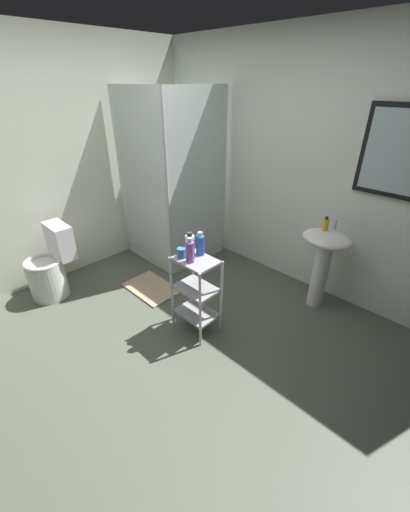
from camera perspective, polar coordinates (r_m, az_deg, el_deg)
name	(u,v)px	position (r m, az deg, el deg)	size (l,w,h in m)	color
ground_plane	(163,351)	(2.87, -7.64, -16.65)	(4.20, 4.20, 0.02)	#4E5548
wall_back	(297,167)	(3.50, 16.20, 15.19)	(4.20, 0.14, 2.50)	silver
wall_left	(41,167)	(3.77, -27.38, 14.02)	(0.10, 4.20, 2.50)	white
shower_stall	(174,223)	(4.02, -5.67, 6.03)	(0.92, 0.92, 2.00)	white
pedestal_sink	(324,255)	(3.22, 20.62, 0.24)	(0.46, 0.37, 0.81)	white
sink_faucet	(335,224)	(3.20, 22.43, 5.38)	(0.03, 0.03, 0.10)	silver
toilet	(51,268)	(3.68, -26.07, -1.99)	(0.37, 0.49, 0.76)	white
storage_cart	(196,290)	(2.77, -1.59, -6.08)	(0.38, 0.28, 0.74)	silver
hand_soap_bottle	(326,224)	(3.13, 20.90, 5.36)	(0.05, 0.05, 0.13)	gold
conditioner_bottle_purple	(190,251)	(2.53, -2.75, 0.86)	(0.07, 0.07, 0.21)	#8C50AD
shampoo_bottle_blue	(200,245)	(2.64, -0.87, 2.05)	(0.07, 0.07, 0.21)	blue
lotion_bottle_white	(190,244)	(2.66, -2.74, 2.14)	(0.08, 0.08, 0.19)	white
rinse_cup	(181,253)	(2.62, -4.30, 0.55)	(0.07, 0.07, 0.09)	#3870B2
bath_mat	(151,288)	(3.59, -9.63, -5.70)	(0.60, 0.40, 0.02)	tan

